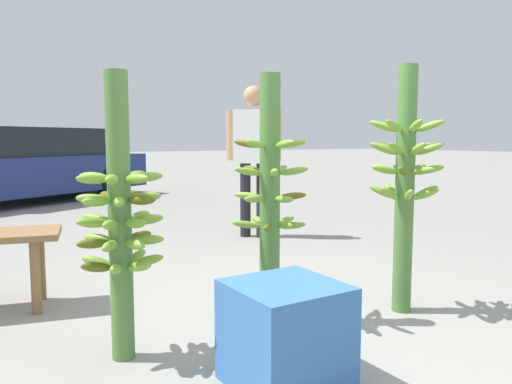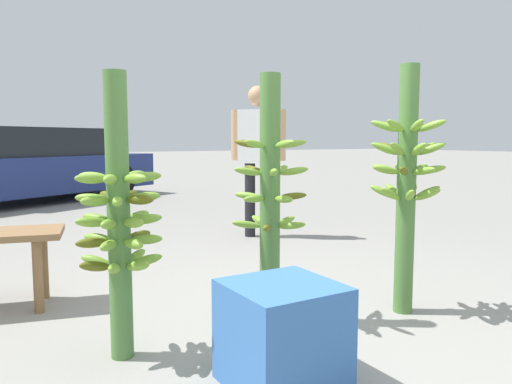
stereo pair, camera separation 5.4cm
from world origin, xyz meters
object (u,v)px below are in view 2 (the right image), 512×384
banana_stalk_center (270,197)px  parked_car (27,166)px  banana_stalk_left (119,218)px  vendor_person (258,147)px  banana_stalk_right (406,181)px  produce_crate (282,335)px

banana_stalk_center → parked_car: 6.94m
banana_stalk_left → vendor_person: vendor_person is taller
banana_stalk_right → vendor_person: bearing=79.3°
banana_stalk_right → parked_car: size_ratio=0.32×
banana_stalk_left → produce_crate: 0.94m
vendor_person → banana_stalk_right: bearing=125.7°
banana_stalk_center → banana_stalk_left: bearing=-178.0°
banana_stalk_center → produce_crate: bearing=-118.6°
parked_car → produce_crate: parked_car is taller
banana_stalk_center → vendor_person: bearing=60.2°
produce_crate → banana_stalk_center: bearing=61.4°
produce_crate → parked_car: bearing=91.0°
banana_stalk_right → banana_stalk_center: bearing=160.2°
banana_stalk_left → banana_stalk_center: 0.88m
banana_stalk_center → vendor_person: (1.27, 2.22, 0.24)m
banana_stalk_center → vendor_person: 2.57m
banana_stalk_left → banana_stalk_center: banana_stalk_center is taller
banana_stalk_left → produce_crate: bearing=-51.4°
banana_stalk_center → banana_stalk_right: bearing=-19.8°
banana_stalk_left → parked_car: (0.38, 6.95, -0.07)m
banana_stalk_left → banana_stalk_center: size_ratio=0.97×
banana_stalk_left → parked_car: banana_stalk_left is taller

